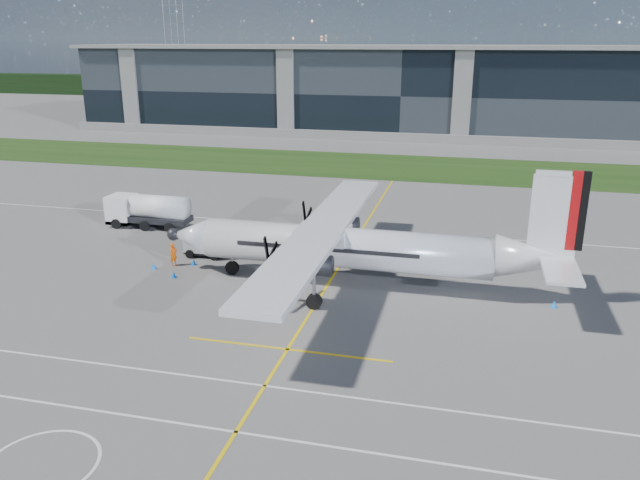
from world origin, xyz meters
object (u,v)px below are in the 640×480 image
(ground_crew_person, at_px, (173,253))
(safety_cone_tail, at_px, (554,304))
(safety_cone_fwd, at_px, (154,266))
(safety_cone_nose_stbd, at_px, (194,262))
(safety_cone_nose_port, at_px, (174,274))
(pylon_west, at_px, (175,44))
(safety_cone_stbdwing, at_px, (353,223))
(fuel_tanker_truck, at_px, (143,211))
(baggage_tug, at_px, (206,243))
(turboprop_aircraft, at_px, (360,225))

(ground_crew_person, height_order, safety_cone_tail, ground_crew_person)
(safety_cone_fwd, xyz_separation_m, safety_cone_nose_stbd, (2.56, 1.56, 0.00))
(safety_cone_nose_port, bearing_deg, pylon_west, 115.95)
(safety_cone_nose_stbd, distance_m, safety_cone_stbdwing, 16.76)
(ground_crew_person, height_order, safety_cone_nose_port, ground_crew_person)
(safety_cone_fwd, bearing_deg, safety_cone_stbdwing, 50.19)
(fuel_tanker_truck, height_order, baggage_tug, fuel_tanker_truck)
(safety_cone_tail, bearing_deg, safety_cone_stbdwing, 136.88)
(safety_cone_nose_port, xyz_separation_m, safety_cone_fwd, (-2.30, 1.29, 0.00))
(safety_cone_nose_port, bearing_deg, fuel_tanker_truck, 127.37)
(fuel_tanker_truck, relative_size, baggage_tug, 2.39)
(safety_cone_stbdwing, bearing_deg, pylon_west, 122.02)
(safety_cone_stbdwing, bearing_deg, safety_cone_fwd, -129.81)
(safety_cone_tail, bearing_deg, fuel_tanker_truck, 163.76)
(safety_cone_nose_stbd, bearing_deg, safety_cone_tail, -3.94)
(baggage_tug, distance_m, safety_cone_stbdwing, 14.94)
(baggage_tug, height_order, safety_cone_tail, baggage_tug)
(fuel_tanker_truck, relative_size, safety_cone_nose_port, 16.41)
(safety_cone_nose_port, relative_size, safety_cone_fwd, 1.00)
(turboprop_aircraft, height_order, safety_cone_nose_stbd, turboprop_aircraft)
(safety_cone_tail, bearing_deg, safety_cone_nose_stbd, 176.06)
(pylon_west, relative_size, safety_cone_fwd, 60.00)
(safety_cone_nose_port, relative_size, safety_cone_tail, 1.00)
(turboprop_aircraft, relative_size, safety_cone_tail, 59.68)
(turboprop_aircraft, height_order, ground_crew_person, turboprop_aircraft)
(safety_cone_nose_port, bearing_deg, baggage_tug, 86.17)
(ground_crew_person, bearing_deg, safety_cone_fwd, 155.15)
(pylon_west, bearing_deg, safety_cone_nose_stbd, -63.53)
(turboprop_aircraft, bearing_deg, safety_cone_tail, -2.84)
(safety_cone_nose_port, distance_m, safety_cone_nose_stbd, 2.86)
(pylon_west, xyz_separation_m, fuel_tanker_truck, (63.07, -136.05, -13.46))
(safety_cone_stbdwing, bearing_deg, turboprop_aircraft, -77.32)
(turboprop_aircraft, bearing_deg, safety_cone_stbdwing, 102.68)
(safety_cone_nose_port, bearing_deg, ground_crew_person, 115.85)
(fuel_tanker_truck, distance_m, safety_cone_fwd, 11.89)
(baggage_tug, xyz_separation_m, safety_cone_tail, (26.21, -4.12, -0.78))
(ground_crew_person, relative_size, safety_cone_fwd, 4.12)
(pylon_west, height_order, safety_cone_nose_port, pylon_west)
(turboprop_aircraft, xyz_separation_m, safety_cone_stbdwing, (-3.29, 14.64, -4.23))
(safety_cone_nose_port, distance_m, safety_cone_tail, 26.58)
(fuel_tanker_truck, height_order, safety_cone_nose_stbd, fuel_tanker_truck)
(turboprop_aircraft, distance_m, baggage_tug, 14.06)
(baggage_tug, distance_m, safety_cone_fwd, 4.75)
(pylon_west, bearing_deg, fuel_tanker_truck, -65.13)
(turboprop_aircraft, bearing_deg, safety_cone_nose_stbd, 174.98)
(pylon_west, distance_m, ground_crew_person, 161.82)
(safety_cone_nose_port, height_order, safety_cone_tail, same)
(baggage_tug, xyz_separation_m, safety_cone_nose_stbd, (-0.09, -2.31, -0.78))
(pylon_west, distance_m, safety_cone_nose_port, 164.51)
(ground_crew_person, xyz_separation_m, safety_cone_nose_stbd, (1.41, 0.48, -0.78))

